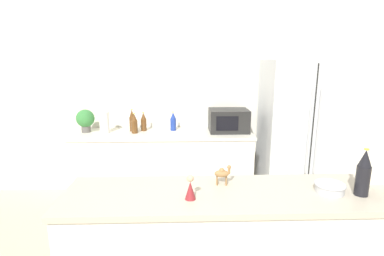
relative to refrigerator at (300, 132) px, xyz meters
The scene contains 14 objects.
wall_back 1.53m from the refrigerator, 164.86° to the left, with size 8.00×0.06×2.55m.
back_counter 1.77m from the refrigerator, behind, with size 2.22×0.63×0.88m.
refrigerator is the anchor object (origin of this frame).
potted_plant 2.67m from the refrigerator, behind, with size 0.22×0.22×0.28m.
paper_towel_roll 2.43m from the refrigerator, behind, with size 0.12×0.12×0.26m.
microwave 0.90m from the refrigerator, behind, with size 0.48×0.37×0.28m.
back_bottle_0 2.11m from the refrigerator, behind, with size 0.07×0.07×0.28m.
back_bottle_1 2.06m from the refrigerator, behind, with size 0.08×0.08×0.25m.
back_bottle_2 1.97m from the refrigerator, behind, with size 0.07×0.07×0.24m.
back_bottle_3 1.60m from the refrigerator, behind, with size 0.07×0.07×0.24m.
wine_bottle 1.96m from the refrigerator, 101.15° to the right, with size 0.08×0.08×0.30m.
fruit_bowl 1.95m from the refrigerator, 106.43° to the right, with size 0.19×0.19×0.06m.
camel_figurine 2.11m from the refrigerator, 124.90° to the right, with size 0.11×0.06×0.14m.
wise_man_figurine_blue 2.40m from the refrigerator, 126.37° to the right, with size 0.06×0.06×0.15m.
Camera 1 is at (-0.04, -1.23, 1.77)m, focal length 28.00 mm.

